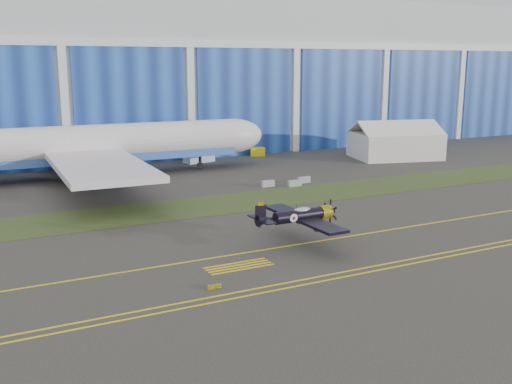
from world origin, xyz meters
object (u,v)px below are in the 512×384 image
jetliner (84,102)px  shipping_container (199,156)px  tent (395,139)px  warbird (299,216)px  tug (258,152)px

jetliner → shipping_container: size_ratio=12.34×
tent → warbird: bearing=-124.4°
warbird → shipping_container: bearing=78.1°
tent → shipping_container: 36.33m
tent → tug: size_ratio=6.52×
warbird → jetliner: (-10.65, 44.71, 8.61)m
jetliner → tug: bearing=14.7°
shipping_container → tug: 12.89m
warbird → tent: size_ratio=0.69×
jetliner → tent: jetliner is taller
warbird → jetliner: size_ratio=0.18×
warbird → tug: size_ratio=4.48×
jetliner → tent: bearing=-4.6°
jetliner → shipping_container: 23.55m
warbird → tug: bearing=65.7°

